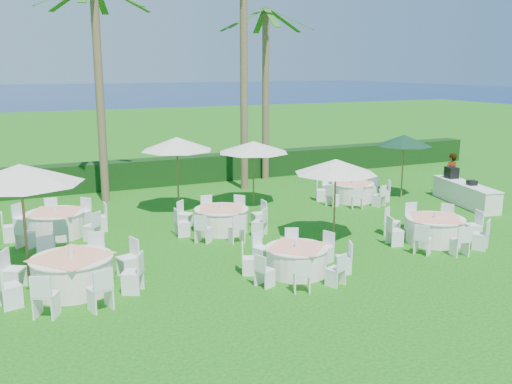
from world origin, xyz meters
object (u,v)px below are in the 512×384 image
at_px(banquet_table_a, 72,273).
at_px(umbrella_c, 177,144).
at_px(banquet_table_f, 353,191).
at_px(umbrella_green, 404,140).
at_px(banquet_table_e, 221,219).
at_px(umbrella_b, 336,167).
at_px(staff_person, 451,174).
at_px(banquet_table_b, 297,259).
at_px(banquet_table_d, 56,223).
at_px(umbrella_a, 20,174).
at_px(umbrella_d, 253,147).
at_px(buffet_table, 465,193).
at_px(banquet_table_c, 435,229).

xyz_separation_m(banquet_table_a, umbrella_c, (4.51, 6.15, 2.09)).
relative_size(banquet_table_f, umbrella_green, 1.12).
relative_size(banquet_table_a, banquet_table_e, 1.10).
xyz_separation_m(umbrella_b, staff_person, (7.85, 3.46, -1.44)).
height_order(banquet_table_b, umbrella_green, umbrella_green).
distance_m(banquet_table_d, umbrella_a, 4.22).
distance_m(umbrella_c, umbrella_d, 2.96).
height_order(umbrella_green, buffet_table, umbrella_green).
xyz_separation_m(banquet_table_b, umbrella_a, (-6.32, 2.69, 2.27)).
height_order(banquet_table_d, umbrella_d, umbrella_d).
height_order(banquet_table_a, umbrella_c, umbrella_c).
xyz_separation_m(umbrella_a, umbrella_c, (5.41, 4.66, -0.12)).
height_order(banquet_table_f, staff_person, staff_person).
distance_m(banquet_table_a, banquet_table_c, 10.55).
xyz_separation_m(umbrella_green, staff_person, (2.10, -0.51, -1.47)).
bearing_deg(banquet_table_a, buffet_table, 10.33).
distance_m(banquet_table_a, banquet_table_f, 12.42).
relative_size(banquet_table_a, umbrella_c, 1.21).
height_order(umbrella_b, staff_person, umbrella_b).
bearing_deg(banquet_table_b, staff_person, 28.01).
relative_size(banquet_table_a, banquet_table_f, 1.17).
xyz_separation_m(banquet_table_c, umbrella_green, (3.01, 5.34, 1.94)).
bearing_deg(banquet_table_f, banquet_table_d, -179.42).
distance_m(banquet_table_d, umbrella_green, 13.57).
bearing_deg(banquet_table_b, umbrella_d, 74.18).
height_order(banquet_table_b, umbrella_b, umbrella_b).
relative_size(umbrella_b, umbrella_d, 0.94).
distance_m(banquet_table_f, staff_person, 4.38).
xyz_separation_m(umbrella_b, umbrella_d, (-0.34, 5.20, -0.05)).
distance_m(banquet_table_c, staff_person, 7.05).
relative_size(banquet_table_e, buffet_table, 0.82).
xyz_separation_m(banquet_table_f, umbrella_green, (2.19, -0.28, 1.96)).
distance_m(banquet_table_d, umbrella_b, 8.93).
xyz_separation_m(banquet_table_f, umbrella_a, (-12.26, -3.54, 2.26)).
relative_size(umbrella_a, umbrella_d, 1.14).
height_order(umbrella_d, buffet_table, umbrella_d).
height_order(banquet_table_e, buffet_table, buffet_table).
height_order(banquet_table_a, banquet_table_d, banquet_table_a).
xyz_separation_m(banquet_table_c, buffet_table, (4.45, 3.32, 0.04)).
distance_m(banquet_table_b, staff_person, 11.60).
relative_size(banquet_table_c, staff_person, 1.75).
bearing_deg(umbrella_b, buffet_table, 15.17).
xyz_separation_m(banquet_table_d, buffet_table, (14.87, -2.19, 0.04)).
height_order(banquet_table_d, umbrella_b, umbrella_b).
relative_size(umbrella_b, buffet_table, 0.69).
relative_size(umbrella_c, buffet_table, 0.75).
relative_size(umbrella_a, buffet_table, 0.83).
bearing_deg(umbrella_d, banquet_table_b, -105.82).
height_order(umbrella_a, buffet_table, umbrella_a).
distance_m(banquet_table_c, umbrella_a, 11.84).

